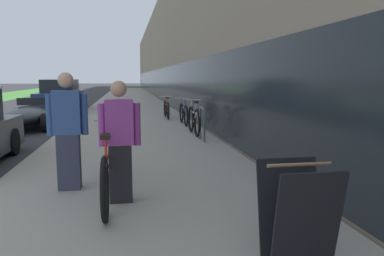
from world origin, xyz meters
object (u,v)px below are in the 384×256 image
at_px(person_rider, 120,142).
at_px(sandwich_board_sign, 298,215).
at_px(person_bystander, 68,131).
at_px(bike_rack_hoop, 202,121).
at_px(cruiser_bike_nearest, 194,120).
at_px(tandem_bicycle, 109,165).
at_px(cruiser_bike_middle, 184,114).
at_px(cruiser_bike_farthest, 167,109).
at_px(parked_sedan_far, 61,97).
at_px(vintage_roadster_curbside, 30,115).

distance_m(person_rider, sandwich_board_sign, 2.49).
xyz_separation_m(person_bystander, bike_rack_hoop, (2.71, 3.79, -0.33)).
bearing_deg(cruiser_bike_nearest, tandem_bicycle, -112.22).
height_order(person_bystander, bike_rack_hoop, person_bystander).
distance_m(cruiser_bike_middle, sandwich_board_sign, 9.78).
relative_size(cruiser_bike_nearest, cruiser_bike_farthest, 1.00).
distance_m(tandem_bicycle, parked_sedan_far, 14.55).
relative_size(person_rider, cruiser_bike_middle, 0.90).
height_order(tandem_bicycle, person_bystander, person_bystander).
bearing_deg(cruiser_bike_middle, person_rider, -104.33).
bearing_deg(cruiser_bike_farthest, tandem_bicycle, -100.64).
bearing_deg(parked_sedan_far, vintage_roadster_curbside, -90.56).
bearing_deg(person_rider, parked_sedan_far, 102.15).
height_order(person_bystander, parked_sedan_far, person_bystander).
bearing_deg(vintage_roadster_curbside, cruiser_bike_middle, -11.04).
distance_m(bike_rack_hoop, cruiser_bike_middle, 3.34).
bearing_deg(cruiser_bike_nearest, parked_sedan_far, 119.29).
bearing_deg(bike_rack_hoop, sandwich_board_sign, -94.20).
distance_m(cruiser_bike_nearest, cruiser_bike_farthest, 4.35).
relative_size(person_rider, cruiser_bike_farthest, 0.89).
height_order(person_rider, sandwich_board_sign, person_rider).
relative_size(bike_rack_hoop, cruiser_bike_middle, 0.49).
relative_size(cruiser_bike_nearest, sandwich_board_sign, 1.94).
bearing_deg(parked_sedan_far, tandem_bicycle, -78.17).
xyz_separation_m(person_rider, parked_sedan_far, (-3.15, 14.61, -0.17)).
relative_size(tandem_bicycle, cruiser_bike_farthest, 1.64).
xyz_separation_m(bike_rack_hoop, cruiser_bike_farthest, (-0.35, 5.40, -0.15)).
bearing_deg(tandem_bicycle, person_bystander, 151.36).
relative_size(person_bystander, sandwich_board_sign, 1.86).
xyz_separation_m(cruiser_bike_farthest, sandwich_board_sign, (-0.12, -11.83, 0.09)).
height_order(bike_rack_hoop, cruiser_bike_farthest, cruiser_bike_farthest).
bearing_deg(cruiser_bike_farthest, person_bystander, -104.40).
xyz_separation_m(person_bystander, parked_sedan_far, (-2.41, 13.93, -0.22)).
height_order(person_rider, bike_rack_hoop, person_rider).
relative_size(person_rider, bike_rack_hoop, 1.84).
height_order(cruiser_bike_farthest, vintage_roadster_curbside, vintage_roadster_curbside).
bearing_deg(cruiser_bike_farthest, bike_rack_hoop, -86.29).
bearing_deg(cruiser_bike_middle, parked_sedan_far, 127.07).
bearing_deg(parked_sedan_far, cruiser_bike_middle, -52.93).
bearing_deg(tandem_bicycle, cruiser_bike_farthest, 79.36).
bearing_deg(bike_rack_hoop, tandem_bicycle, -117.49).
bearing_deg(cruiser_bike_middle, cruiser_bike_farthest, 100.24).
xyz_separation_m(tandem_bicycle, cruiser_bike_nearest, (2.11, 5.16, 0.01)).
bearing_deg(tandem_bicycle, vintage_roadster_curbside, 109.79).
bearing_deg(parked_sedan_far, person_rider, -77.85).
distance_m(tandem_bicycle, cruiser_bike_nearest, 5.58).
height_order(tandem_bicycle, parked_sedan_far, parked_sedan_far).
xyz_separation_m(person_bystander, cruiser_bike_middle, (2.73, 7.12, -0.46)).
bearing_deg(person_bystander, cruiser_bike_middle, 69.02).
xyz_separation_m(person_bystander, cruiser_bike_farthest, (2.36, 9.18, -0.48)).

